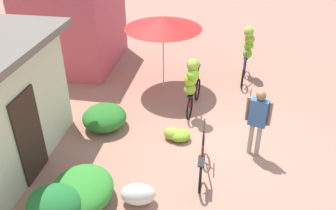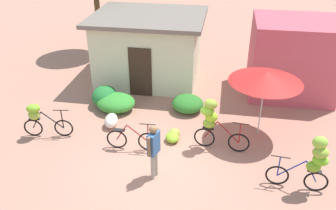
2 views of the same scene
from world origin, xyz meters
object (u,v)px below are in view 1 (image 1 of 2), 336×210
shop_pink (74,22)px  produce_sack (138,194)px  bicycle_by_shop (248,49)px  person_vendor (258,117)px  banana_pile_on_ground (177,135)px  bicycle_center_loaded (192,82)px  market_umbrella (163,23)px  bicycle_near_pile (202,161)px

shop_pink → produce_sack: shop_pink is taller
bicycle_by_shop → person_vendor: bicycle_by_shop is taller
bicycle_by_shop → banana_pile_on_ground: bicycle_by_shop is taller
produce_sack → shop_pink: bearing=30.7°
bicycle_center_loaded → bicycle_by_shop: 3.04m
bicycle_center_loaded → produce_sack: size_ratio=2.47×
bicycle_center_loaded → produce_sack: bearing=169.1°
bicycle_center_loaded → person_vendor: size_ratio=1.02×
market_umbrella → person_vendor: bearing=-137.9°
bicycle_near_pile → produce_sack: bicycle_near_pile is taller
bicycle_near_pile → person_vendor: bearing=-51.3°
banana_pile_on_ground → produce_sack: size_ratio=1.13×
market_umbrella → bicycle_near_pile: 4.54m
bicycle_near_pile → bicycle_by_shop: bicycle_by_shop is taller
bicycle_near_pile → person_vendor: (0.92, -1.15, 0.69)m
produce_sack → bicycle_near_pile: bearing=-47.5°
market_umbrella → banana_pile_on_ground: bearing=-163.3°
shop_pink → banana_pile_on_ground: (-4.08, -4.20, -1.34)m
bicycle_center_loaded → banana_pile_on_ground: size_ratio=2.18×
shop_pink → person_vendor: shop_pink is taller
market_umbrella → produce_sack: (-4.97, -0.38, -1.87)m
person_vendor → produce_sack: bearing=130.6°
bicycle_center_loaded → banana_pile_on_ground: bicycle_center_loaded is taller
market_umbrella → bicycle_near_pile: market_umbrella is taller
market_umbrella → bicycle_near_pile: bearing=-158.4°
market_umbrella → bicycle_center_loaded: size_ratio=1.32×
shop_pink → produce_sack: 7.45m
shop_pink → market_umbrella: shop_pink is taller
shop_pink → bicycle_near_pile: bearing=-136.8°
shop_pink → bicycle_center_loaded: shop_pink is taller
produce_sack → bicycle_center_loaded: bearing=-10.9°
shop_pink → person_vendor: (-4.32, -6.07, -0.44)m
bicycle_near_pile → produce_sack: 1.59m
market_umbrella → person_vendor: (-2.98, -2.70, -1.05)m
market_umbrella → produce_sack: 5.32m
bicycle_by_shop → produce_sack: 6.53m
shop_pink → market_umbrella: bearing=-111.7°
banana_pile_on_ground → person_vendor: 2.09m
banana_pile_on_ground → produce_sack: 2.27m
bicycle_center_loaded → produce_sack: (-3.47, 0.67, -0.79)m
bicycle_near_pile → bicycle_center_loaded: bicycle_center_loaded is taller
bicycle_by_shop → person_vendor: (-4.12, -0.14, 0.05)m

